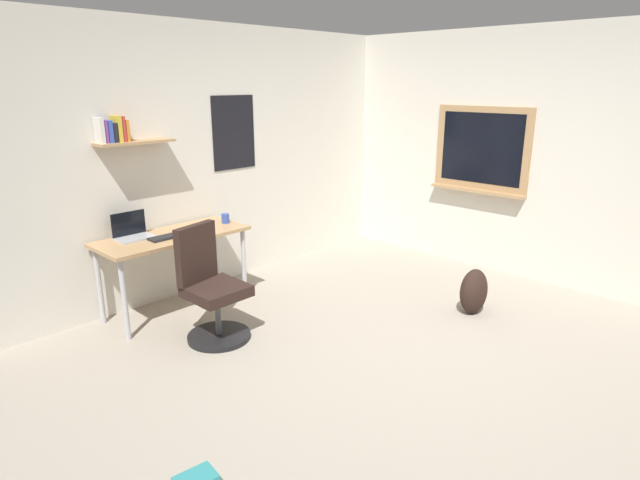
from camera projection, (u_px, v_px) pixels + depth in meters
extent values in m
plane|color=#9E9384|center=(404.00, 360.00, 4.06)|extent=(5.20, 5.20, 0.00)
cube|color=silver|center=(208.00, 159.00, 5.31)|extent=(5.00, 0.10, 2.60)
cube|color=tan|center=(135.00, 142.00, 4.56)|extent=(0.68, 0.20, 0.02)
cube|color=black|center=(234.00, 133.00, 5.40)|extent=(0.52, 0.01, 0.74)
cube|color=silver|center=(99.00, 130.00, 4.34)|extent=(0.04, 0.14, 0.21)
cube|color=#7A3D99|center=(103.00, 132.00, 4.37)|extent=(0.02, 0.14, 0.19)
cube|color=#3851B2|center=(108.00, 131.00, 4.39)|extent=(0.04, 0.14, 0.18)
cube|color=black|center=(113.00, 132.00, 4.42)|extent=(0.03, 0.14, 0.16)
cube|color=gold|center=(117.00, 129.00, 4.44)|extent=(0.04, 0.14, 0.22)
cube|color=#C63833|center=(121.00, 129.00, 4.47)|extent=(0.02, 0.14, 0.21)
cube|color=orange|center=(125.00, 130.00, 4.50)|extent=(0.03, 0.14, 0.18)
cube|color=silver|center=(550.00, 158.00, 5.38)|extent=(0.10, 5.00, 2.60)
cube|color=tan|center=(482.00, 148.00, 5.80)|extent=(0.04, 1.10, 0.90)
cube|color=black|center=(481.00, 148.00, 5.79)|extent=(0.01, 0.94, 0.76)
cube|color=tan|center=(476.00, 190.00, 5.90)|extent=(0.12, 1.10, 0.03)
cube|color=tan|center=(172.00, 236.00, 4.76)|extent=(1.35, 0.58, 0.03)
cylinder|color=#B7B7BC|center=(124.00, 300.00, 4.29)|extent=(0.04, 0.04, 0.70)
cylinder|color=#B7B7BC|center=(244.00, 264.00, 5.14)|extent=(0.04, 0.04, 0.70)
cylinder|color=#B7B7BC|center=(99.00, 286.00, 4.59)|extent=(0.04, 0.04, 0.70)
cylinder|color=#B7B7BC|center=(216.00, 254.00, 5.44)|extent=(0.04, 0.04, 0.70)
cylinder|color=black|center=(219.00, 336.00, 4.40)|extent=(0.52, 0.52, 0.04)
cylinder|color=#4C4C51|center=(218.00, 315.00, 4.34)|extent=(0.05, 0.05, 0.34)
cube|color=black|center=(216.00, 291.00, 4.28)|extent=(0.44, 0.44, 0.09)
cube|color=black|center=(196.00, 253.00, 4.30)|extent=(0.41, 0.15, 0.48)
cube|color=#ADAFB5|center=(135.00, 238.00, 4.61)|extent=(0.31, 0.21, 0.02)
cube|color=black|center=(128.00, 223.00, 4.64)|extent=(0.31, 0.01, 0.21)
cube|color=black|center=(170.00, 236.00, 4.66)|extent=(0.37, 0.13, 0.02)
ellipsoid|color=#262628|center=(197.00, 229.00, 4.85)|extent=(0.10, 0.06, 0.03)
cylinder|color=#334CA5|center=(225.00, 218.00, 5.12)|extent=(0.08, 0.08, 0.09)
ellipsoid|color=black|center=(474.00, 291.00, 4.83)|extent=(0.32, 0.22, 0.42)
cube|color=teal|center=(196.00, 479.00, 2.78)|extent=(0.23, 0.18, 0.03)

